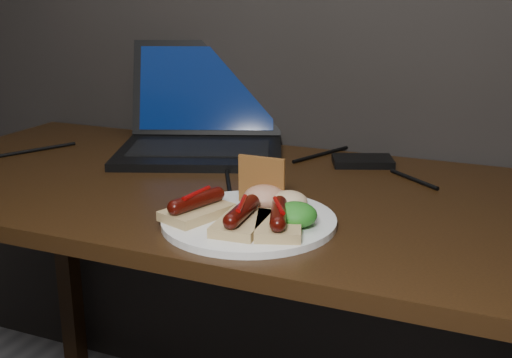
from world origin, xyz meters
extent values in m
cube|color=black|center=(0.00, 1.38, 0.73)|extent=(1.40, 0.70, 0.03)
cube|color=black|center=(-0.65, 1.68, 0.36)|extent=(0.05, 0.05, 0.72)
cube|color=black|center=(-0.13, 1.55, 0.76)|extent=(0.45, 0.39, 0.02)
cube|color=black|center=(-0.13, 1.55, 0.77)|extent=(0.35, 0.26, 0.00)
cube|color=black|center=(-0.19, 1.72, 0.88)|extent=(0.38, 0.22, 0.23)
cube|color=#061D41|center=(-0.19, 1.72, 0.88)|extent=(0.34, 0.19, 0.20)
cube|color=black|center=(0.24, 1.63, 0.76)|extent=(0.15, 0.12, 0.02)
cylinder|color=black|center=(0.02, 1.39, 0.75)|extent=(0.09, 0.16, 0.01)
cylinder|color=black|center=(0.14, 1.68, 0.75)|extent=(0.09, 0.21, 0.01)
cylinder|color=black|center=(0.36, 1.55, 0.75)|extent=(0.11, 0.10, 0.01)
cylinder|color=black|center=(-0.51, 1.44, 0.75)|extent=(0.10, 0.18, 0.01)
cylinder|color=white|center=(0.15, 1.20, 0.76)|extent=(0.37, 0.37, 0.01)
cube|color=#DDC482|center=(0.07, 1.17, 0.77)|extent=(0.10, 0.13, 0.02)
cylinder|color=#450904|center=(0.07, 1.17, 0.79)|extent=(0.05, 0.10, 0.02)
sphere|color=#450904|center=(0.06, 1.12, 0.79)|extent=(0.03, 0.02, 0.02)
sphere|color=#450904|center=(0.09, 1.21, 0.79)|extent=(0.02, 0.02, 0.02)
cylinder|color=#7A0505|center=(0.07, 1.17, 0.80)|extent=(0.02, 0.07, 0.01)
cube|color=#DDC482|center=(0.16, 1.15, 0.77)|extent=(0.08, 0.12, 0.02)
cylinder|color=#450904|center=(0.16, 1.15, 0.79)|extent=(0.03, 0.10, 0.02)
sphere|color=#450904|center=(0.16, 1.10, 0.79)|extent=(0.03, 0.02, 0.02)
sphere|color=#450904|center=(0.16, 1.20, 0.79)|extent=(0.03, 0.02, 0.02)
cylinder|color=#7A0505|center=(0.16, 1.15, 0.80)|extent=(0.03, 0.07, 0.01)
cube|color=#DDC482|center=(0.22, 1.16, 0.77)|extent=(0.10, 0.13, 0.02)
cylinder|color=#450904|center=(0.22, 1.16, 0.79)|extent=(0.05, 0.10, 0.02)
sphere|color=#450904|center=(0.23, 1.12, 0.79)|extent=(0.03, 0.02, 0.02)
sphere|color=#450904|center=(0.20, 1.21, 0.79)|extent=(0.03, 0.02, 0.02)
cylinder|color=#7A0505|center=(0.22, 1.16, 0.80)|extent=(0.04, 0.06, 0.01)
cube|color=#A7612D|center=(0.14, 1.27, 0.80)|extent=(0.09, 0.01, 0.08)
ellipsoid|color=#115512|center=(0.23, 1.19, 0.78)|extent=(0.07, 0.07, 0.04)
ellipsoid|color=#9C110F|center=(0.16, 1.25, 0.78)|extent=(0.07, 0.07, 0.04)
ellipsoid|color=beige|center=(0.20, 1.25, 0.78)|extent=(0.06, 0.06, 0.04)
camera|label=1|loc=(0.55, 0.29, 1.13)|focal=45.00mm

